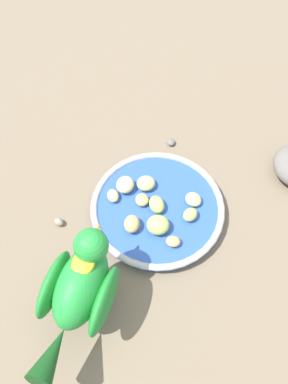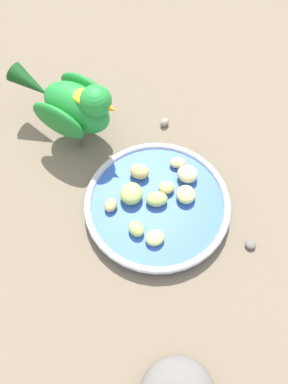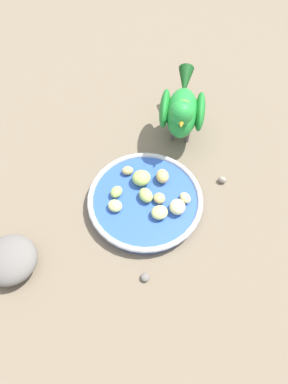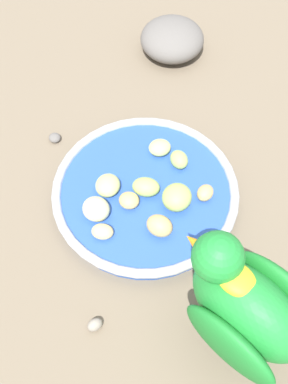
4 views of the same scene
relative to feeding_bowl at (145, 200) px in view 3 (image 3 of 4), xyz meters
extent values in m
plane|color=#756651|center=(0.02, 0.01, -0.01)|extent=(4.00, 4.00, 0.00)
cylinder|color=#2D56B7|center=(0.00, 0.00, 0.00)|extent=(0.23, 0.23, 0.02)
torus|color=#B7BABF|center=(0.00, 0.00, 0.01)|extent=(0.24, 0.24, 0.01)
ellipsoid|color=beige|center=(-0.07, -0.02, 0.02)|extent=(0.05, 0.05, 0.03)
ellipsoid|color=tan|center=(0.00, -0.06, 0.02)|extent=(0.04, 0.04, 0.03)
ellipsoid|color=#E5C67F|center=(-0.07, -0.05, 0.01)|extent=(0.03, 0.03, 0.02)
ellipsoid|color=#B2CC66|center=(0.00, 0.00, 0.02)|extent=(0.04, 0.04, 0.02)
ellipsoid|color=#B2CC66|center=(0.05, 0.03, 0.02)|extent=(0.02, 0.03, 0.02)
ellipsoid|color=tan|center=(0.07, -0.03, 0.02)|extent=(0.03, 0.03, 0.02)
ellipsoid|color=#C6D17A|center=(-0.05, 0.01, 0.02)|extent=(0.04, 0.05, 0.02)
ellipsoid|color=#B2CC66|center=(0.03, -0.03, 0.02)|extent=(0.05, 0.05, 0.03)
ellipsoid|color=#C6D17A|center=(0.04, 0.05, 0.02)|extent=(0.03, 0.03, 0.02)
ellipsoid|color=tan|center=(-0.03, -0.01, 0.02)|extent=(0.03, 0.03, 0.02)
cylinder|color=#59544C|center=(0.02, -0.20, 0.01)|extent=(0.01, 0.01, 0.04)
cylinder|color=#59544C|center=(0.05, -0.18, 0.01)|extent=(0.01, 0.01, 0.04)
ellipsoid|color=green|center=(0.04, -0.20, 0.07)|extent=(0.12, 0.14, 0.09)
ellipsoid|color=#1E7F2D|center=(0.01, -0.22, 0.07)|extent=(0.07, 0.10, 0.06)
ellipsoid|color=#1E7F2D|center=(0.08, -0.19, 0.07)|extent=(0.07, 0.10, 0.06)
cone|color=#144719|center=(0.09, -0.28, 0.07)|extent=(0.07, 0.09, 0.05)
sphere|color=green|center=(0.02, -0.15, 0.11)|extent=(0.07, 0.07, 0.05)
cone|color=orange|center=(0.01, -0.13, 0.11)|extent=(0.03, 0.03, 0.02)
ellipsoid|color=yellow|center=(0.03, -0.18, 0.11)|extent=(0.05, 0.05, 0.01)
ellipsoid|color=slate|center=(0.12, 0.26, 0.01)|extent=(0.14, 0.14, 0.05)
ellipsoid|color=slate|center=(-0.09, 0.13, -0.01)|extent=(0.02, 0.02, 0.01)
ellipsoid|color=gray|center=(-0.10, -0.14, -0.01)|extent=(0.02, 0.02, 0.02)
camera|label=1|loc=(0.23, -0.25, 0.61)|focal=36.22mm
camera|label=2|loc=(0.18, 0.26, 0.61)|focal=38.92mm
camera|label=3|loc=(-0.22, 0.31, 0.64)|focal=33.47mm
camera|label=4|loc=(-0.10, -0.30, 0.50)|focal=43.14mm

